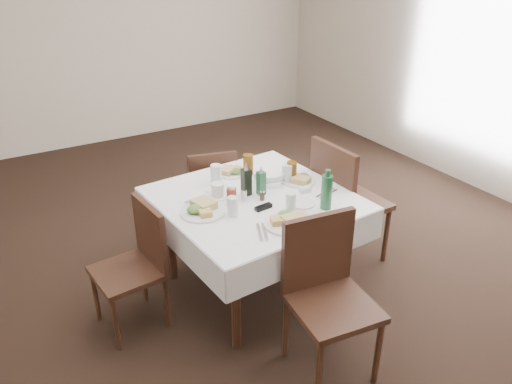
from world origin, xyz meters
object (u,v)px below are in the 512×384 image
water_s (291,202)px  ketchup_bottle (232,196)px  chair_east (343,196)px  water_n (216,174)px  coffee_mug (218,191)px  chair_north (212,189)px  dining_table (254,208)px  bread_basket (270,177)px  oil_cruet_green (261,182)px  water_w (233,206)px  chair_west (138,259)px  oil_cruet_dark (246,181)px  green_bottle (327,192)px  chair_south (326,286)px  water_e (287,173)px

water_s → ketchup_bottle: (-0.30, 0.26, 0.01)m
chair_east → water_n: size_ratio=7.00×
coffee_mug → water_s: bearing=-51.1°
chair_north → chair_east: chair_east is taller
dining_table → chair_east: bearing=-2.7°
chair_north → water_n: size_ratio=5.72×
bread_basket → oil_cruet_green: bearing=-137.9°
water_w → coffee_mug: (0.03, 0.28, -0.02)m
chair_west → oil_cruet_dark: (0.81, -0.02, 0.37)m
water_s → oil_cruet_dark: bearing=112.6°
water_s → ketchup_bottle: 0.40m
chair_east → water_s: 0.74m
green_bottle → bread_basket: bearing=101.0°
water_n → oil_cruet_dark: 0.29m
chair_east → coffee_mug: (-0.98, 0.17, 0.22)m
ketchup_bottle → water_w: bearing=-115.2°
oil_cruet_dark → green_bottle: (0.35, -0.44, 0.02)m
chair_north → green_bottle: 1.26m
chair_south → bread_basket: (0.23, 0.99, 0.25)m
chair_south → oil_cruet_green: (0.07, 0.85, 0.30)m
oil_cruet_green → coffee_mug: oil_cruet_green is taller
water_n → oil_cruet_dark: bearing=-68.8°
dining_table → green_bottle: green_bottle is taller
water_n → water_s: water_n is taller
chair_north → chair_east: size_ratio=0.82×
water_s → coffee_mug: 0.52m
coffee_mug → green_bottle: 0.75m
oil_cruet_dark → ketchup_bottle: oil_cruet_dark is taller
dining_table → chair_north: (0.04, 0.79, -0.20)m
dining_table → water_n: water_n is taller
oil_cruet_dark → oil_cruet_green: bearing=-26.4°
water_n → water_e: bearing=-27.5°
chair_north → chair_west: chair_west is taller
water_n → chair_east: bearing=-22.1°
oil_cruet_green → ketchup_bottle: oil_cruet_green is taller
dining_table → oil_cruet_dark: 0.20m
dining_table → water_e: water_e is taller
green_bottle → coffee_mug: bearing=137.0°
bread_basket → green_bottle: size_ratio=0.84×
water_w → bread_basket: size_ratio=0.55×
coffee_mug → chair_south: bearing=-77.7°
water_w → green_bottle: bearing=-21.6°
chair_west → water_w: size_ratio=6.73×
chair_west → water_s: water_s is taller
water_w → oil_cruet_dark: 0.31m
water_w → coffee_mug: bearing=83.3°
chair_east → water_s: chair_east is taller
water_s → water_w: 0.38m
chair_east → chair_south: bearing=-134.1°
ketchup_bottle → green_bottle: 0.63m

